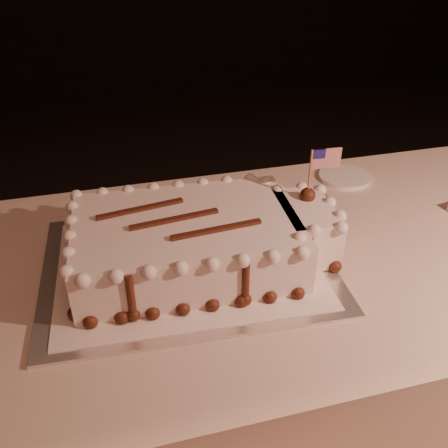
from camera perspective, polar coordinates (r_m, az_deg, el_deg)
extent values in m
cube|color=beige|center=(1.39, 7.94, -15.40)|extent=(2.40, 0.80, 0.75)
cube|color=silver|center=(1.07, -4.17, -4.65)|extent=(0.63, 0.48, 0.01)
cube|color=white|center=(1.06, -4.18, -4.44)|extent=(0.56, 0.44, 0.00)
cube|color=white|center=(1.03, -4.30, -2.02)|extent=(0.47, 0.33, 0.11)
cube|color=white|center=(1.09, 9.28, -0.43)|extent=(0.12, 0.18, 0.11)
sphere|color=#522314|center=(0.94, -15.03, -10.74)|extent=(0.03, 0.03, 0.03)
sphere|color=#522314|center=(0.94, -11.60, -10.41)|extent=(0.03, 0.03, 0.03)
sphere|color=#522314|center=(0.94, -8.16, -10.04)|extent=(0.03, 0.03, 0.03)
sphere|color=#522314|center=(0.94, -4.73, -9.64)|extent=(0.03, 0.03, 0.03)
sphere|color=#522314|center=(0.95, -1.33, -9.21)|extent=(0.03, 0.03, 0.03)
sphere|color=#522314|center=(0.95, 2.00, -8.76)|extent=(0.03, 0.03, 0.03)
sphere|color=#522314|center=(0.97, 5.26, -8.28)|extent=(0.03, 0.03, 0.03)
sphere|color=#522314|center=(0.98, 8.42, -7.79)|extent=(0.03, 0.03, 0.03)
sphere|color=#522314|center=(1.02, 8.18, -6.10)|extent=(0.03, 0.03, 0.03)
sphere|color=#522314|center=(1.04, 9.75, -5.16)|extent=(0.03, 0.03, 0.03)
sphere|color=#522314|center=(1.06, 12.58, -4.74)|extent=(0.03, 0.03, 0.03)
sphere|color=#522314|center=(1.10, 12.50, -3.36)|extent=(0.03, 0.03, 0.03)
sphere|color=#522314|center=(1.14, 11.45, -1.75)|extent=(0.03, 0.03, 0.03)
sphere|color=#522314|center=(1.18, 10.47, -0.25)|extent=(0.03, 0.03, 0.03)
sphere|color=#522314|center=(1.18, 8.49, 0.06)|extent=(0.03, 0.03, 0.03)
sphere|color=#522314|center=(1.17, 5.90, -0.24)|extent=(0.03, 0.03, 0.03)
sphere|color=#522314|center=(1.20, 4.65, 0.72)|extent=(0.03, 0.03, 0.03)
sphere|color=#522314|center=(1.21, 2.88, 1.14)|extent=(0.03, 0.03, 0.03)
sphere|color=#522314|center=(1.20, 0.29, 0.86)|extent=(0.03, 0.03, 0.03)
sphere|color=#522314|center=(1.19, -2.35, 0.57)|extent=(0.03, 0.03, 0.03)
sphere|color=#522314|center=(1.18, -5.02, 0.28)|extent=(0.03, 0.03, 0.03)
sphere|color=#522314|center=(1.18, -7.71, -0.01)|extent=(0.03, 0.03, 0.03)
sphere|color=#522314|center=(1.18, -10.41, -0.31)|extent=(0.03, 0.03, 0.03)
sphere|color=#522314|center=(1.18, -13.11, -0.61)|extent=(0.03, 0.03, 0.03)
sphere|color=#522314|center=(1.18, -15.79, -0.90)|extent=(0.03, 0.03, 0.03)
sphere|color=#522314|center=(1.14, -16.18, -2.28)|extent=(0.03, 0.03, 0.03)
sphere|color=#522314|center=(1.10, -16.29, -3.92)|extent=(0.03, 0.03, 0.03)
sphere|color=#522314|center=(1.05, -16.40, -5.71)|extent=(0.03, 0.03, 0.03)
sphere|color=#522314|center=(1.01, -16.53, -7.65)|extent=(0.03, 0.03, 0.03)
sphere|color=#522314|center=(0.97, -16.66, -9.76)|extent=(0.03, 0.03, 0.03)
sphere|color=white|center=(0.88, -15.90, -6.25)|extent=(0.03, 0.03, 0.03)
sphere|color=white|center=(0.88, -12.28, -5.88)|extent=(0.03, 0.03, 0.03)
sphere|color=white|center=(0.88, -8.64, -5.49)|extent=(0.03, 0.03, 0.03)
sphere|color=white|center=(0.88, -5.00, -5.08)|extent=(0.03, 0.03, 0.03)
sphere|color=white|center=(0.89, -1.41, -4.64)|extent=(0.03, 0.03, 0.03)
sphere|color=white|center=(0.89, 2.12, -4.20)|extent=(0.03, 0.03, 0.03)
sphere|color=white|center=(0.91, 5.56, -3.76)|extent=(0.03, 0.03, 0.03)
sphere|color=white|center=(0.92, 8.89, -3.32)|extent=(0.03, 0.03, 0.03)
sphere|color=white|center=(0.96, 8.61, -1.69)|extent=(0.03, 0.03, 0.03)
sphere|color=white|center=(0.99, 10.25, -0.81)|extent=(0.03, 0.03, 0.03)
sphere|color=white|center=(1.01, 13.22, -0.45)|extent=(0.03, 0.03, 0.03)
sphere|color=white|center=(1.04, 13.11, 0.84)|extent=(0.03, 0.03, 0.03)
sphere|color=white|center=(1.09, 11.98, 2.37)|extent=(0.03, 0.03, 0.03)
sphere|color=white|center=(1.13, 10.94, 3.78)|extent=(0.03, 0.03, 0.03)
sphere|color=white|center=(1.14, 8.87, 4.09)|extent=(0.03, 0.03, 0.03)
sphere|color=white|center=(1.12, 6.17, 3.84)|extent=(0.03, 0.03, 0.03)
sphere|color=white|center=(1.15, 4.86, 4.74)|extent=(0.03, 0.03, 0.03)
sphere|color=white|center=(1.16, 3.01, 5.13)|extent=(0.03, 0.03, 0.03)
sphere|color=white|center=(1.15, 0.30, 4.88)|extent=(0.03, 0.03, 0.03)
sphere|color=white|center=(1.14, -2.46, 4.61)|extent=(0.03, 0.03, 0.03)
sphere|color=white|center=(1.13, -5.25, 4.33)|extent=(0.03, 0.03, 0.03)
sphere|color=white|center=(1.13, -8.06, 4.03)|extent=(0.03, 0.03, 0.03)
sphere|color=white|center=(1.13, -10.88, 3.72)|extent=(0.03, 0.03, 0.03)
sphere|color=white|center=(1.13, -13.70, 3.41)|extent=(0.03, 0.03, 0.03)
sphere|color=white|center=(1.14, -16.50, 3.08)|extent=(0.03, 0.03, 0.03)
sphere|color=white|center=(1.09, -16.93, 1.79)|extent=(0.03, 0.03, 0.03)
sphere|color=white|center=(1.05, -17.08, 0.25)|extent=(0.03, 0.03, 0.03)
sphere|color=white|center=(1.00, -17.23, -1.44)|extent=(0.03, 0.03, 0.03)
sphere|color=white|center=(0.95, -17.41, -3.29)|extent=(0.03, 0.03, 0.03)
sphere|color=white|center=(0.91, -17.60, -5.33)|extent=(0.03, 0.03, 0.03)
cylinder|color=#522314|center=(0.91, -10.59, -8.18)|extent=(0.02, 0.02, 0.10)
sphere|color=#522314|center=(0.94, -10.33, -10.17)|extent=(0.03, 0.03, 0.03)
cylinder|color=#522314|center=(0.93, 2.48, -6.60)|extent=(0.02, 0.02, 0.10)
sphere|color=#522314|center=(0.95, 2.42, -8.59)|extent=(0.03, 0.03, 0.03)
cylinder|color=#522314|center=(1.01, 9.61, -3.19)|extent=(0.02, 0.02, 0.10)
sphere|color=#522314|center=(1.04, 9.40, -5.11)|extent=(0.03, 0.03, 0.03)
cylinder|color=#522314|center=(1.14, 11.06, 1.10)|extent=(0.02, 0.02, 0.10)
sphere|color=#522314|center=(1.16, 10.84, -0.70)|extent=(0.03, 0.03, 0.03)
cylinder|color=#522314|center=(1.19, 4.48, 3.10)|extent=(0.02, 0.02, 0.10)
sphere|color=#522314|center=(1.21, 4.39, 1.33)|extent=(0.03, 0.03, 0.03)
cylinder|color=#522314|center=(1.16, -5.47, 2.14)|extent=(0.02, 0.02, 0.10)
sphere|color=#522314|center=(1.18, -5.36, 0.34)|extent=(0.03, 0.03, 0.03)
cylinder|color=#522314|center=(1.16, -15.78, 1.00)|extent=(0.02, 0.02, 0.10)
sphere|color=#522314|center=(1.18, -15.47, -0.77)|extent=(0.03, 0.03, 0.03)
cylinder|color=#522314|center=(1.00, -16.88, -4.89)|extent=(0.02, 0.02, 0.10)
sphere|color=#522314|center=(1.03, -16.50, -6.80)|extent=(0.03, 0.03, 0.03)
cube|color=#522314|center=(1.04, -9.53, 1.73)|extent=(0.18, 0.04, 0.01)
cube|color=#522314|center=(1.00, -5.65, 0.58)|extent=(0.18, 0.03, 0.01)
cube|color=#522314|center=(0.96, -0.83, -0.61)|extent=(0.18, 0.03, 0.01)
sphere|color=#522314|center=(1.08, 9.53, 3.26)|extent=(0.03, 0.03, 0.03)
cylinder|color=#C27C53|center=(1.07, 9.73, 5.17)|extent=(0.00, 0.00, 0.13)
cube|color=red|center=(1.06, 11.65, 7.37)|extent=(0.06, 0.01, 0.04)
cube|color=navy|center=(1.05, 10.83, 7.88)|extent=(0.03, 0.01, 0.02)
cylinder|color=white|center=(1.44, 13.61, 5.26)|extent=(0.14, 0.14, 0.01)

